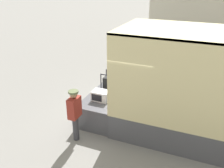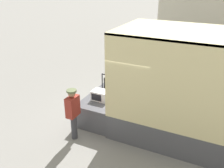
% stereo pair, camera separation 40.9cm
% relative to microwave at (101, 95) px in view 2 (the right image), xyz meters
% --- Properties ---
extents(ground_plane, '(160.00, 160.00, 0.00)m').
position_rel_microwave_xyz_m(ground_plane, '(0.60, 0.39, -0.95)').
color(ground_plane, gray).
extents(tailgate_deck, '(1.17, 2.32, 0.79)m').
position_rel_microwave_xyz_m(tailgate_deck, '(0.02, 0.39, -0.56)').
color(tailgate_deck, '#4C4C51').
rests_on(tailgate_deck, ground).
extents(microwave, '(0.55, 0.41, 0.32)m').
position_rel_microwave_xyz_m(microwave, '(0.00, 0.00, 0.00)').
color(microwave, white).
rests_on(microwave, tailgate_deck).
extents(portable_generator, '(0.65, 0.50, 0.61)m').
position_rel_microwave_xyz_m(portable_generator, '(-0.01, 0.97, 0.07)').
color(portable_generator, black).
rests_on(portable_generator, tailgate_deck).
extents(worker_person, '(0.29, 0.44, 1.62)m').
position_rel_microwave_xyz_m(worker_person, '(-0.25, -1.23, 0.03)').
color(worker_person, '#38383D').
rests_on(worker_person, ground).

